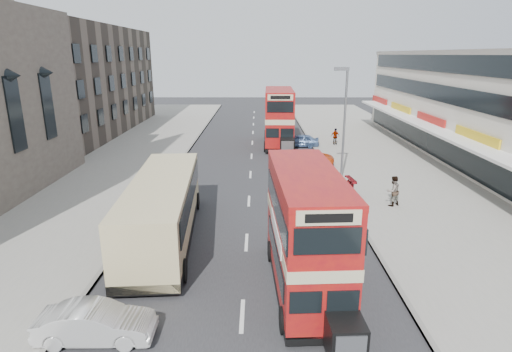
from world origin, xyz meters
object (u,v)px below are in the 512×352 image
(car_left_front, at_px, (96,323))
(pedestrian_near, at_px, (393,191))
(car_right_c, at_px, (300,141))
(bus_second, at_px, (279,117))
(pedestrian_far, at_px, (335,136))
(car_right_b, at_px, (306,159))
(car_right_a, at_px, (318,189))
(coach, at_px, (163,207))
(bus_main, at_px, (306,231))
(cyclist, at_px, (306,170))
(street_lamp, at_px, (344,117))

(car_left_front, height_order, pedestrian_near, pedestrian_near)
(pedestrian_near, bearing_deg, car_right_c, -102.04)
(bus_second, xyz_separation_m, pedestrian_far, (5.70, -0.27, -1.89))
(bus_second, relative_size, car_right_b, 2.21)
(car_left_front, bearing_deg, car_right_a, -34.27)
(bus_second, xyz_separation_m, car_right_a, (1.74, -16.32, -2.20))
(coach, distance_m, car_left_front, 7.76)
(bus_main, height_order, cyclist, bus_main)
(car_right_c, height_order, pedestrian_near, pedestrian_near)
(bus_main, xyz_separation_m, pedestrian_near, (6.29, 9.01, -1.36))
(bus_main, bearing_deg, car_right_b, -99.61)
(car_left_front, relative_size, pedestrian_far, 2.29)
(pedestrian_far, bearing_deg, car_left_front, -130.44)
(pedestrian_near, distance_m, pedestrian_far, 17.74)
(street_lamp, distance_m, cyclist, 4.75)
(bus_main, bearing_deg, car_left_front, 20.83)
(bus_second, xyz_separation_m, car_right_b, (1.82, -8.48, -2.24))
(pedestrian_far, bearing_deg, cyclist, -126.48)
(bus_main, distance_m, car_right_c, 26.38)
(car_left_front, xyz_separation_m, car_right_c, (9.48, 29.33, 0.03))
(coach, bearing_deg, car_right_a, 31.44)
(car_right_c, xyz_separation_m, pedestrian_far, (3.60, 0.54, 0.33))
(car_right_c, bearing_deg, street_lamp, 14.19)
(coach, relative_size, car_right_a, 2.43)
(car_left_front, bearing_deg, pedestrian_far, -24.50)
(coach, bearing_deg, car_left_front, -98.30)
(car_left_front, bearing_deg, coach, -4.93)
(coach, distance_m, car_right_c, 23.46)
(coach, xyz_separation_m, car_right_a, (8.57, 6.15, -1.05))
(bus_main, bearing_deg, cyclist, -99.86)
(car_right_c, bearing_deg, bus_main, 0.80)
(car_left_front, bearing_deg, car_right_b, -23.86)
(bus_main, height_order, car_right_c, bus_main)
(pedestrian_far, bearing_deg, car_right_b, -132.10)
(pedestrian_near, height_order, pedestrian_far, pedestrian_near)
(car_right_a, bearing_deg, pedestrian_far, 159.43)
(pedestrian_near, bearing_deg, car_right_b, -91.16)
(cyclist, bearing_deg, car_right_c, 93.51)
(street_lamp, relative_size, car_right_c, 2.15)
(coach, bearing_deg, bus_second, 68.86)
(street_lamp, relative_size, pedestrian_far, 4.96)
(car_right_b, distance_m, pedestrian_far, 9.09)
(coach, height_order, pedestrian_far, coach)
(car_right_a, height_order, cyclist, cyclist)
(car_right_a, distance_m, pedestrian_near, 4.58)
(street_lamp, distance_m, pedestrian_near, 6.70)
(bus_main, height_order, bus_second, bus_second)
(bus_main, distance_m, car_right_b, 18.75)
(car_right_c, xyz_separation_m, cyclist, (-0.63, -11.29, 0.09))
(bus_main, bearing_deg, car_right_c, -98.32)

